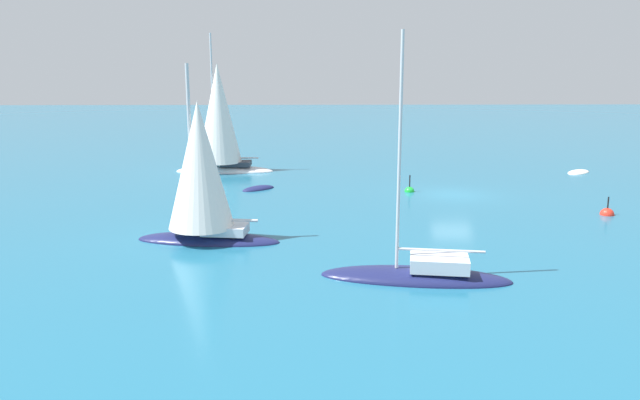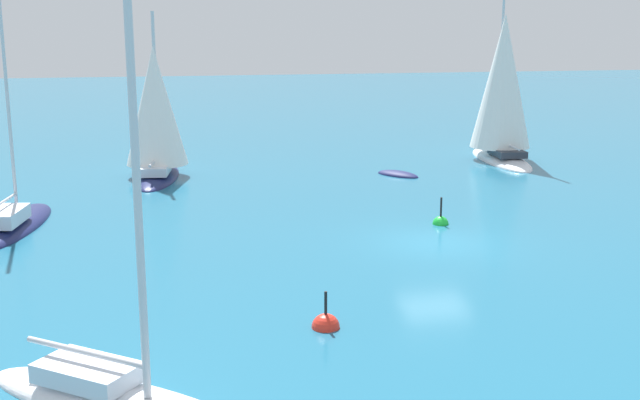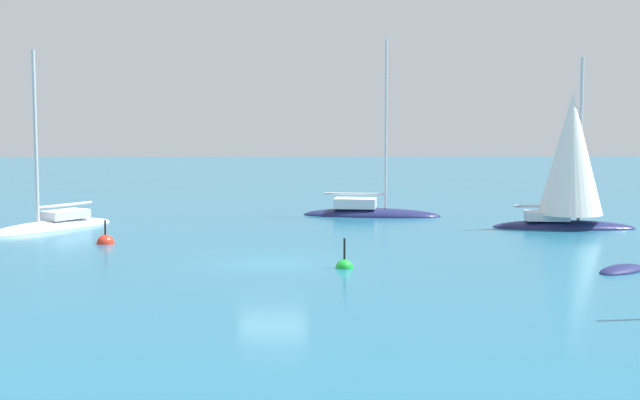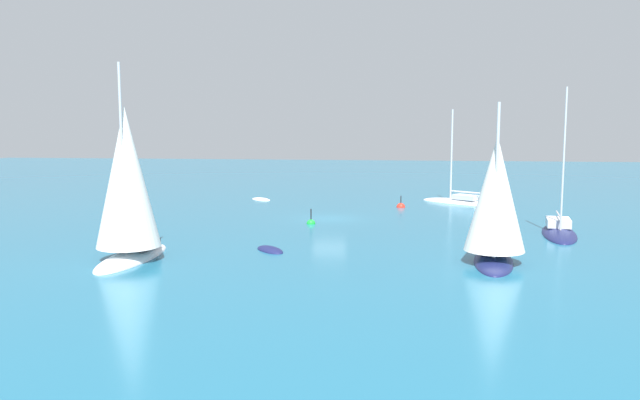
{
  "view_description": "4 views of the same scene",
  "coord_description": "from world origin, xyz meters",
  "px_view_note": "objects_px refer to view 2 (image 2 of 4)",
  "views": [
    {
      "loc": [
        -9.16,
        -39.31,
        8.44
      ],
      "look_at": [
        -8.58,
        -7.78,
        1.43
      ],
      "focal_mm": 35.89,
      "sensor_mm": 36.0,
      "label": 1
    },
    {
      "loc": [
        27.62,
        -9.15,
        8.3
      ],
      "look_at": [
        -2.49,
        -3.85,
        1.21
      ],
      "focal_mm": 46.21,
      "sensor_mm": 36.0,
      "label": 2
    },
    {
      "loc": [
        -0.85,
        34.18,
        5.69
      ],
      "look_at": [
        -1.85,
        -3.32,
        2.06
      ],
      "focal_mm": 52.06,
      "sensor_mm": 36.0,
      "label": 3
    },
    {
      "loc": [
        -46.4,
        -5.25,
        7.08
      ],
      "look_at": [
        -1.57,
        0.51,
        1.62
      ],
      "focal_mm": 34.81,
      "sensor_mm": 36.0,
      "label": 4
    }
  ],
  "objects_px": {
    "ketch": "(118,400)",
    "channel_buoy": "(326,327)",
    "tender": "(398,175)",
    "mooring_buoy": "(441,224)",
    "sloop": "(10,225)",
    "yacht": "(156,118)",
    "ketch_1": "(502,94)"
  },
  "relations": [
    {
      "from": "ketch",
      "to": "channel_buoy",
      "type": "xyz_separation_m",
      "value": [
        -3.63,
        5.19,
        -0.14
      ]
    },
    {
      "from": "ketch",
      "to": "channel_buoy",
      "type": "distance_m",
      "value": 6.33
    },
    {
      "from": "tender",
      "to": "mooring_buoy",
      "type": "bearing_deg",
      "value": 135.21
    },
    {
      "from": "channel_buoy",
      "to": "mooring_buoy",
      "type": "distance_m",
      "value": 11.84
    },
    {
      "from": "sloop",
      "to": "ketch",
      "type": "bearing_deg",
      "value": -153.36
    },
    {
      "from": "sloop",
      "to": "yacht",
      "type": "distance_m",
      "value": 11.12
    },
    {
      "from": "yacht",
      "to": "ketch_1",
      "type": "relative_size",
      "value": 0.81
    },
    {
      "from": "sloop",
      "to": "channel_buoy",
      "type": "height_order",
      "value": "sloop"
    },
    {
      "from": "sloop",
      "to": "mooring_buoy",
      "type": "xyz_separation_m",
      "value": [
        2.26,
        16.68,
        -0.12
      ]
    },
    {
      "from": "mooring_buoy",
      "to": "ketch_1",
      "type": "bearing_deg",
      "value": 149.47
    },
    {
      "from": "yacht",
      "to": "ketch",
      "type": "bearing_deg",
      "value": -174.04
    },
    {
      "from": "tender",
      "to": "ketch_1",
      "type": "relative_size",
      "value": 0.24
    },
    {
      "from": "ketch_1",
      "to": "sloop",
      "type": "bearing_deg",
      "value": 115.49
    },
    {
      "from": "sloop",
      "to": "channel_buoy",
      "type": "distance_m",
      "value": 15.91
    },
    {
      "from": "ketch",
      "to": "channel_buoy",
      "type": "bearing_deg",
      "value": 71.63
    },
    {
      "from": "channel_buoy",
      "to": "sloop",
      "type": "bearing_deg",
      "value": -139.99
    },
    {
      "from": "tender",
      "to": "ketch_1",
      "type": "bearing_deg",
      "value": -103.21
    },
    {
      "from": "ketch",
      "to": "channel_buoy",
      "type": "height_order",
      "value": "ketch"
    },
    {
      "from": "yacht",
      "to": "ketch_1",
      "type": "bearing_deg",
      "value": -77.88
    },
    {
      "from": "ketch_1",
      "to": "channel_buoy",
      "type": "bearing_deg",
      "value": 149.8
    },
    {
      "from": "sloop",
      "to": "ketch",
      "type": "xyz_separation_m",
      "value": [
        15.81,
        5.04,
        0.02
      ]
    },
    {
      "from": "yacht",
      "to": "ketch",
      "type": "xyz_separation_m",
      "value": [
        25.04,
        -0.46,
        -2.87
      ]
    },
    {
      "from": "yacht",
      "to": "ketch_1",
      "type": "height_order",
      "value": "ketch_1"
    },
    {
      "from": "sloop",
      "to": "ketch_1",
      "type": "distance_m",
      "value": 27.02
    },
    {
      "from": "tender",
      "to": "ketch",
      "type": "xyz_separation_m",
      "value": [
        23.39,
        -12.58,
        0.15
      ]
    },
    {
      "from": "sloop",
      "to": "mooring_buoy",
      "type": "bearing_deg",
      "value": -88.74
    },
    {
      "from": "tender",
      "to": "channel_buoy",
      "type": "distance_m",
      "value": 21.1
    },
    {
      "from": "tender",
      "to": "mooring_buoy",
      "type": "xyz_separation_m",
      "value": [
        9.84,
        -0.94,
        0.01
      ]
    },
    {
      "from": "sloop",
      "to": "ketch_1",
      "type": "bearing_deg",
      "value": -56.94
    },
    {
      "from": "channel_buoy",
      "to": "mooring_buoy",
      "type": "xyz_separation_m",
      "value": [
        -9.92,
        6.45,
        0.01
      ]
    },
    {
      "from": "yacht",
      "to": "mooring_buoy",
      "type": "xyz_separation_m",
      "value": [
        11.49,
        11.18,
        -3.0
      ]
    },
    {
      "from": "yacht",
      "to": "ketch",
      "type": "distance_m",
      "value": 25.21
    }
  ]
}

